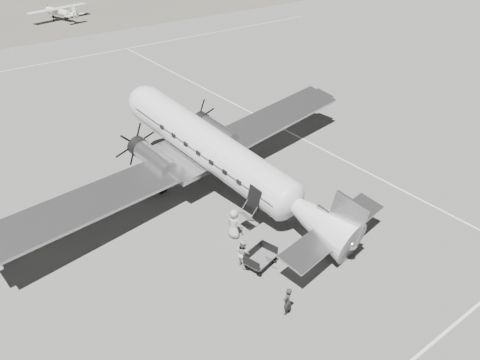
{
  "coord_description": "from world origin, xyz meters",
  "views": [
    {
      "loc": [
        -14.06,
        -20.29,
        17.95
      ],
      "look_at": [
        1.45,
        0.28,
        2.2
      ],
      "focal_mm": 35.0,
      "sensor_mm": 36.0,
      "label": 1
    }
  ],
  "objects_px": {
    "baggage_cart_near": "(261,259)",
    "ramp_agent": "(243,253)",
    "ground_crew": "(287,301)",
    "passenger": "(234,224)",
    "dc3_airliner": "(222,158)",
    "light_plane_right": "(61,13)"
  },
  "relations": [
    {
      "from": "ramp_agent",
      "to": "passenger",
      "type": "xyz_separation_m",
      "value": [
        1.13,
        2.41,
        0.07
      ]
    },
    {
      "from": "ramp_agent",
      "to": "light_plane_right",
      "type": "bearing_deg",
      "value": -5.64
    },
    {
      "from": "dc3_airliner",
      "to": "passenger",
      "type": "relative_size",
      "value": 15.72
    },
    {
      "from": "dc3_airliner",
      "to": "ramp_agent",
      "type": "distance_m",
      "value": 7.67
    },
    {
      "from": "baggage_cart_near",
      "to": "passenger",
      "type": "xyz_separation_m",
      "value": [
        0.4,
        3.03,
        0.44
      ]
    },
    {
      "from": "light_plane_right",
      "to": "baggage_cart_near",
      "type": "relative_size",
      "value": 5.64
    },
    {
      "from": "baggage_cart_near",
      "to": "ground_crew",
      "type": "distance_m",
      "value": 3.69
    },
    {
      "from": "baggage_cart_near",
      "to": "ramp_agent",
      "type": "xyz_separation_m",
      "value": [
        -0.74,
        0.63,
        0.37
      ]
    },
    {
      "from": "ground_crew",
      "to": "passenger",
      "type": "height_order",
      "value": "passenger"
    },
    {
      "from": "baggage_cart_near",
      "to": "ramp_agent",
      "type": "distance_m",
      "value": 1.04
    },
    {
      "from": "ground_crew",
      "to": "ramp_agent",
      "type": "relative_size",
      "value": 0.9
    },
    {
      "from": "ground_crew",
      "to": "ramp_agent",
      "type": "xyz_separation_m",
      "value": [
        0.42,
        4.12,
        0.09
      ]
    },
    {
      "from": "dc3_airliner",
      "to": "baggage_cart_near",
      "type": "relative_size",
      "value": 16.13
    },
    {
      "from": "light_plane_right",
      "to": "ramp_agent",
      "type": "height_order",
      "value": "light_plane_right"
    },
    {
      "from": "light_plane_right",
      "to": "baggage_cart_near",
      "type": "xyz_separation_m",
      "value": [
        -11.74,
        -67.03,
        -0.57
      ]
    },
    {
      "from": "light_plane_right",
      "to": "ramp_agent",
      "type": "distance_m",
      "value": 67.56
    },
    {
      "from": "dc3_airliner",
      "to": "light_plane_right",
      "type": "bearing_deg",
      "value": 71.74
    },
    {
      "from": "light_plane_right",
      "to": "ramp_agent",
      "type": "bearing_deg",
      "value": -115.51
    },
    {
      "from": "light_plane_right",
      "to": "baggage_cart_near",
      "type": "distance_m",
      "value": 68.05
    },
    {
      "from": "light_plane_right",
      "to": "baggage_cart_near",
      "type": "height_order",
      "value": "light_plane_right"
    },
    {
      "from": "ground_crew",
      "to": "passenger",
      "type": "bearing_deg",
      "value": -125.24
    },
    {
      "from": "ground_crew",
      "to": "dc3_airliner",
      "type": "bearing_deg",
      "value": -130.76
    }
  ]
}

